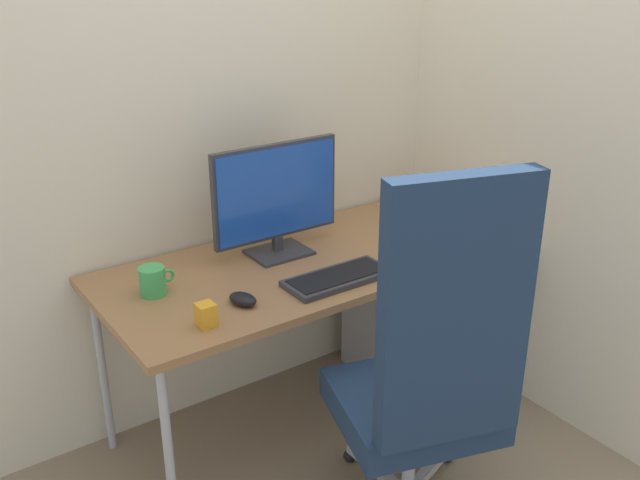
{
  "coord_description": "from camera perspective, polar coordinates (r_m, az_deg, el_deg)",
  "views": [
    {
      "loc": [
        -1.36,
        -1.96,
        1.77
      ],
      "look_at": [
        -0.03,
        -0.07,
        0.81
      ],
      "focal_mm": 39.57,
      "sensor_mm": 36.0,
      "label": 1
    }
  ],
  "objects": [
    {
      "name": "office_chair",
      "position": [
        2.13,
        8.99,
        -10.36
      ],
      "size": [
        0.64,
        0.64,
        1.26
      ],
      "color": "black",
      "rests_on": "ground_plane"
    },
    {
      "name": "monitor",
      "position": [
        2.57,
        -3.55,
        3.5
      ],
      "size": [
        0.51,
        0.18,
        0.42
      ],
      "color": "#333338",
      "rests_on": "desk"
    },
    {
      "name": "coffee_mug",
      "position": [
        2.38,
        -13.36,
        -3.24
      ],
      "size": [
        0.12,
        0.09,
        0.1
      ],
      "color": "#3FAD59",
      "rests_on": "desk"
    },
    {
      "name": "desk_clamp_accessory",
      "position": [
        2.16,
        -9.2,
        -5.99
      ],
      "size": [
        0.05,
        0.05,
        0.07
      ],
      "primitive_type": "cube",
      "color": "orange",
      "rests_on": "desk"
    },
    {
      "name": "keyboard",
      "position": [
        2.43,
        1.47,
        -3.07
      ],
      "size": [
        0.38,
        0.16,
        0.02
      ],
      "color": "#333338",
      "rests_on": "desk"
    },
    {
      "name": "wall_back",
      "position": [
        2.73,
        -5.13,
        14.62
      ],
      "size": [
        2.61,
        0.04,
        2.8
      ],
      "primitive_type": "cube",
      "color": "beige",
      "rests_on": "ground_plane"
    },
    {
      "name": "pen_holder",
      "position": [
        3.08,
        8.16,
        3.06
      ],
      "size": [
        0.08,
        0.08,
        0.17
      ],
      "color": "slate",
      "rests_on": "desk"
    },
    {
      "name": "filing_cabinet",
      "position": [
        3.11,
        7.69,
        -6.03
      ],
      "size": [
        0.39,
        0.55,
        0.59
      ],
      "color": "#9EA0A5",
      "rests_on": "ground_plane"
    },
    {
      "name": "notebook",
      "position": [
        2.71,
        7.27,
        -0.47
      ],
      "size": [
        0.12,
        0.15,
        0.02
      ],
      "primitive_type": "cube",
      "rotation": [
        0.0,
        0.0,
        -0.08
      ],
      "color": "beige",
      "rests_on": "desk"
    },
    {
      "name": "ground_plane",
      "position": [
        2.97,
        -0.35,
        -14.07
      ],
      "size": [
        8.0,
        8.0,
        0.0
      ],
      "primitive_type": "plane",
      "color": "gray"
    },
    {
      "name": "mouse",
      "position": [
        2.28,
        -6.26,
        -4.78
      ],
      "size": [
        0.09,
        0.12,
        0.04
      ],
      "primitive_type": "ellipsoid",
      "rotation": [
        0.0,
        0.0,
        0.31
      ],
      "color": "black",
      "rests_on": "desk"
    },
    {
      "name": "wall_side_right",
      "position": [
        2.87,
        15.49,
        14.3
      ],
      "size": [
        0.04,
        1.71,
        2.8
      ],
      "primitive_type": "cube",
      "color": "beige",
      "rests_on": "ground_plane"
    },
    {
      "name": "desk",
      "position": [
        2.63,
        -0.39,
        -2.2
      ],
      "size": [
        1.6,
        0.7,
        0.71
      ],
      "color": "#996B42",
      "rests_on": "ground_plane"
    }
  ]
}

